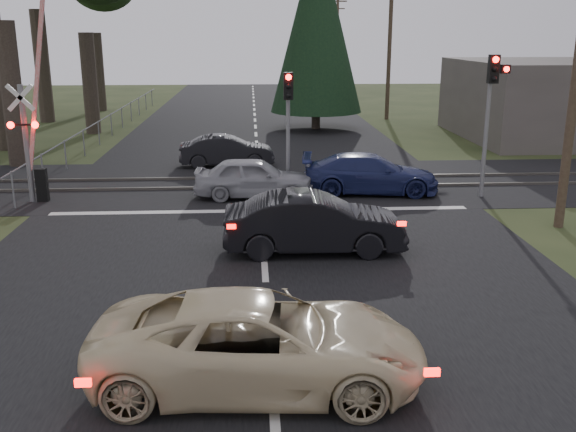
{
  "coord_description": "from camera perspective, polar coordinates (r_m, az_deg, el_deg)",
  "views": [
    {
      "loc": [
        -0.28,
        -11.13,
        5.35
      ],
      "look_at": [
        0.55,
        3.03,
        1.3
      ],
      "focal_mm": 40.0,
      "sensor_mm": 36.0,
      "label": 1
    }
  ],
  "objects": [
    {
      "name": "traffic_signal_right",
      "position": [
        22.13,
        17.66,
        9.92
      ],
      "size": [
        0.68,
        0.48,
        4.7
      ],
      "color": "slate",
      "rests_on": "ground"
    },
    {
      "name": "utility_pole_far",
      "position": [
        66.71,
        4.39,
        15.35
      ],
      "size": [
        1.8,
        0.26,
        9.0
      ],
      "color": "#4C3D2D",
      "rests_on": "ground"
    },
    {
      "name": "blue_sedan",
      "position": [
        22.36,
        7.29,
        3.74
      ],
      "size": [
        4.84,
        2.37,
        1.36
      ],
      "primitive_type": "imported",
      "rotation": [
        0.0,
        0.0,
        1.47
      ],
      "color": "navy",
      "rests_on": "ground"
    },
    {
      "name": "fence_left",
      "position": [
        34.87,
        -15.85,
        6.51
      ],
      "size": [
        0.1,
        36.0,
        1.2
      ],
      "primitive_type": null,
      "color": "slate",
      "rests_on": "ground"
    },
    {
      "name": "rail_far",
      "position": [
        24.51,
        -2.61,
        3.43
      ],
      "size": [
        120.0,
        0.12,
        0.1
      ],
      "primitive_type": "cube",
      "color": "#59544C",
      "rests_on": "ground"
    },
    {
      "name": "ground",
      "position": [
        12.35,
        -1.74,
        -9.74
      ],
      "size": [
        120.0,
        120.0,
        0.0
      ],
      "primitive_type": "plane",
      "color": "#263116",
      "rests_on": "ground"
    },
    {
      "name": "traffic_signal_center",
      "position": [
        21.99,
        0.02,
        9.29
      ],
      "size": [
        0.32,
        0.48,
        4.1
      ],
      "color": "slate",
      "rests_on": "ground"
    },
    {
      "name": "rail_corridor",
      "position": [
        23.74,
        -2.58,
        2.91
      ],
      "size": [
        120.0,
        8.0,
        0.01
      ],
      "primitive_type": "cube",
      "color": "black",
      "rests_on": "ground"
    },
    {
      "name": "road",
      "position": [
        21.8,
        -2.5,
        1.73
      ],
      "size": [
        14.0,
        100.0,
        0.01
      ],
      "primitive_type": "cube",
      "color": "black",
      "rests_on": "ground"
    },
    {
      "name": "cream_coupe",
      "position": [
        10.17,
        -2.58,
        -11.14
      ],
      "size": [
        5.32,
        2.7,
        1.44
      ],
      "primitive_type": "imported",
      "rotation": [
        0.0,
        0.0,
        1.51
      ],
      "color": "beige",
      "rests_on": "ground"
    },
    {
      "name": "silver_car",
      "position": [
        21.59,
        -3.05,
        3.42
      ],
      "size": [
        4.04,
        1.76,
        1.36
      ],
      "primitive_type": "imported",
      "rotation": [
        0.0,
        0.0,
        1.53
      ],
      "color": "#94959C",
      "rests_on": "ground"
    },
    {
      "name": "dark_hatchback",
      "position": [
        16.14,
        2.32,
        -0.65
      ],
      "size": [
        4.54,
        1.62,
        1.49
      ],
      "primitive_type": "imported",
      "rotation": [
        0.0,
        0.0,
        1.56
      ],
      "color": "black",
      "rests_on": "ground"
    },
    {
      "name": "crossing_signal",
      "position": [
        22.3,
        -21.72,
        6.32
      ],
      "size": [
        1.62,
        0.38,
        6.96
      ],
      "color": "slate",
      "rests_on": "ground"
    },
    {
      "name": "dark_car_far",
      "position": [
        26.91,
        -5.45,
        5.78
      ],
      "size": [
        3.94,
        1.53,
        1.28
      ],
      "primitive_type": "imported",
      "rotation": [
        0.0,
        0.0,
        1.62
      ],
      "color": "black",
      "rests_on": "ground"
    },
    {
      "name": "conifer_tree",
      "position": [
        37.33,
        2.59,
        16.9
      ],
      "size": [
        5.2,
        5.2,
        11.0
      ],
      "color": "#473D33",
      "rests_on": "ground"
    },
    {
      "name": "stop_line",
      "position": [
        20.05,
        -2.42,
        0.48
      ],
      "size": [
        13.0,
        0.35,
        0.0
      ],
      "primitive_type": "cube",
      "color": "silver",
      "rests_on": "ground"
    },
    {
      "name": "utility_pole_mid",
      "position": [
        42.06,
        9.02,
        14.89
      ],
      "size": [
        1.8,
        0.26,
        9.0
      ],
      "color": "#4C3D2D",
      "rests_on": "ground"
    },
    {
      "name": "rail_near",
      "position": [
        22.95,
        -2.55,
        2.57
      ],
      "size": [
        120.0,
        0.12,
        0.1
      ],
      "primitive_type": "cube",
      "color": "#59544C",
      "rests_on": "ground"
    }
  ]
}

